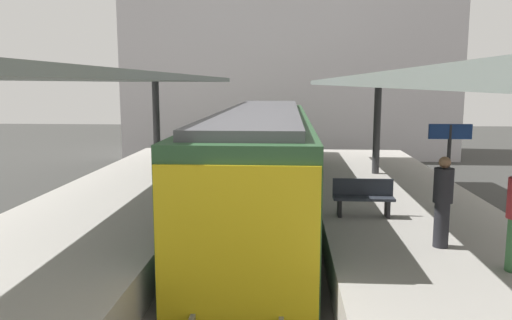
{
  "coord_description": "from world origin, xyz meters",
  "views": [
    {
      "loc": [
        0.81,
        -9.61,
        4.06
      ],
      "look_at": [
        -0.1,
        4.44,
        1.92
      ],
      "focal_mm": 35.41,
      "sensor_mm": 36.0,
      "label": 1
    }
  ],
  "objects": [
    {
      "name": "ground_plane",
      "position": [
        0.0,
        0.0,
        0.0
      ],
      "size": [
        80.0,
        80.0,
        0.0
      ],
      "primitive_type": "plane",
      "color": "#383835"
    },
    {
      "name": "platform_left",
      "position": [
        -3.8,
        0.0,
        0.5
      ],
      "size": [
        4.4,
        28.0,
        1.0
      ],
      "primitive_type": "cube",
      "color": "#ADA8A0",
      "rests_on": "ground_plane"
    },
    {
      "name": "platform_right",
      "position": [
        3.8,
        0.0,
        0.5
      ],
      "size": [
        4.4,
        28.0,
        1.0
      ],
      "primitive_type": "cube",
      "color": "#ADA8A0",
      "rests_on": "ground_plane"
    },
    {
      "name": "track_ballast",
      "position": [
        0.0,
        0.0,
        0.1
      ],
      "size": [
        3.2,
        28.0,
        0.2
      ],
      "primitive_type": "cube",
      "color": "#4C4742",
      "rests_on": "ground_plane"
    },
    {
      "name": "rail_near_side",
      "position": [
        -0.72,
        0.0,
        0.27
      ],
      "size": [
        0.08,
        28.0,
        0.14
      ],
      "primitive_type": "cube",
      "color": "slate",
      "rests_on": "track_ballast"
    },
    {
      "name": "rail_far_side",
      "position": [
        0.72,
        0.0,
        0.27
      ],
      "size": [
        0.08,
        28.0,
        0.14
      ],
      "primitive_type": "cube",
      "color": "slate",
      "rests_on": "track_ballast"
    },
    {
      "name": "commuter_train",
      "position": [
        0.0,
        5.65,
        1.73
      ],
      "size": [
        2.78,
        15.17,
        3.1
      ],
      "color": "#2D5633",
      "rests_on": "track_ballast"
    },
    {
      "name": "canopy_left",
      "position": [
        -3.8,
        1.4,
        4.17
      ],
      "size": [
        4.18,
        21.0,
        3.29
      ],
      "color": "#333335",
      "rests_on": "platform_left"
    },
    {
      "name": "canopy_right",
      "position": [
        3.8,
        1.4,
        4.06
      ],
      "size": [
        4.18,
        21.0,
        3.18
      ],
      "color": "#333335",
      "rests_on": "platform_right"
    },
    {
      "name": "platform_bench",
      "position": [
        2.56,
        2.0,
        1.46
      ],
      "size": [
        1.4,
        0.41,
        0.86
      ],
      "color": "black",
      "rests_on": "platform_right"
    },
    {
      "name": "platform_sign",
      "position": [
        4.24,
        1.32,
        2.62
      ],
      "size": [
        0.9,
        0.08,
        2.21
      ],
      "color": "#262628",
      "rests_on": "platform_right"
    },
    {
      "name": "passenger_mid_platform",
      "position": [
        3.7,
        -0.2,
        1.9
      ],
      "size": [
        0.36,
        0.36,
        1.73
      ],
      "color": "#232328",
      "rests_on": "platform_right"
    },
    {
      "name": "station_building_backdrop",
      "position": [
        0.78,
        20.0,
        5.5
      ],
      "size": [
        18.0,
        6.0,
        11.0
      ],
      "primitive_type": "cube",
      "color": "#B7B2B7",
      "rests_on": "ground_plane"
    }
  ]
}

